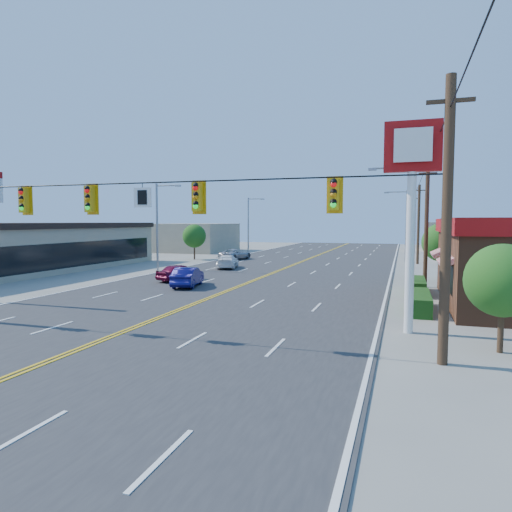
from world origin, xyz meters
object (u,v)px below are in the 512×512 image
(car_white, at_px, (228,262))
(car_silver, at_px, (235,255))
(kfc_pylon, at_px, (412,183))
(signal_span, at_px, (113,212))
(car_blue, at_px, (188,278))
(car_magenta, at_px, (180,273))

(car_white, bearing_deg, car_silver, -87.38)
(kfc_pylon, xyz_separation_m, car_white, (-16.27, 21.19, -5.41))
(signal_span, bearing_deg, car_white, 101.55)
(signal_span, distance_m, kfc_pylon, 11.87)
(signal_span, distance_m, car_silver, 35.89)
(signal_span, height_order, car_blue, signal_span)
(car_magenta, bearing_deg, signal_span, 130.26)
(car_white, xyz_separation_m, car_silver, (-2.80, 9.54, -0.01))
(kfc_pylon, bearing_deg, car_blue, 148.30)
(car_magenta, xyz_separation_m, car_blue, (1.92, -2.52, 0.03))
(car_blue, distance_m, car_white, 12.47)
(kfc_pylon, relative_size, car_white, 1.95)
(kfc_pylon, bearing_deg, car_silver, 121.82)
(car_blue, height_order, car_white, car_blue)
(kfc_pylon, bearing_deg, car_magenta, 145.01)
(car_white, bearing_deg, car_magenta, 76.27)
(kfc_pylon, height_order, car_white, kfc_pylon)
(car_white, relative_size, car_silver, 0.97)
(signal_span, relative_size, car_blue, 5.96)
(car_blue, height_order, car_silver, car_blue)
(car_magenta, distance_m, car_blue, 3.17)
(kfc_pylon, distance_m, car_white, 27.26)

